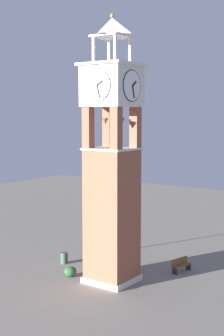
{
  "coord_description": "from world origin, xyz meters",
  "views": [
    {
      "loc": [
        -17.74,
        24.78,
        10.75
      ],
      "look_at": [
        0.0,
        0.0,
        7.39
      ],
      "focal_mm": 51.93,
      "sensor_mm": 36.0,
      "label": 1
    }
  ],
  "objects_px": {
    "clock_tower": "(112,173)",
    "trash_bin": "(64,258)",
    "park_bench": "(181,265)",
    "lamp_post": "(105,218)"
  },
  "relations": [
    {
      "from": "clock_tower",
      "to": "trash_bin",
      "type": "distance_m",
      "value": 8.45
    },
    {
      "from": "trash_bin",
      "to": "park_bench",
      "type": "bearing_deg",
      "value": -157.33
    },
    {
      "from": "clock_tower",
      "to": "trash_bin",
      "type": "height_order",
      "value": "clock_tower"
    },
    {
      "from": "park_bench",
      "to": "lamp_post",
      "type": "relative_size",
      "value": 0.41
    },
    {
      "from": "lamp_post",
      "to": "trash_bin",
      "type": "relative_size",
      "value": 5.07
    },
    {
      "from": "lamp_post",
      "to": "park_bench",
      "type": "bearing_deg",
      "value": 176.01
    },
    {
      "from": "park_bench",
      "to": "lamp_post",
      "type": "xyz_separation_m",
      "value": [
        6.87,
        -0.48,
        2.31
      ]
    },
    {
      "from": "park_bench",
      "to": "trash_bin",
      "type": "distance_m",
      "value": 8.42
    },
    {
      "from": "clock_tower",
      "to": "park_bench",
      "type": "xyz_separation_m",
      "value": [
        -2.73,
        -4.31,
        -6.61
      ]
    },
    {
      "from": "lamp_post",
      "to": "trash_bin",
      "type": "bearing_deg",
      "value": 76.43
    }
  ]
}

